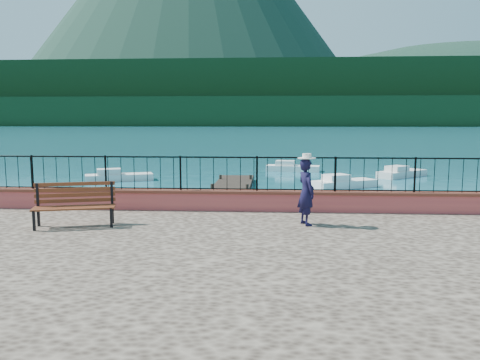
# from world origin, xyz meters

# --- Properties ---
(ground) EXTENTS (2000.00, 2000.00, 0.00)m
(ground) POSITION_xyz_m (0.00, 0.00, 0.00)
(ground) COLOR #19596B
(ground) RESTS_ON ground
(parapet) EXTENTS (28.00, 0.46, 0.58)m
(parapet) POSITION_xyz_m (0.00, 3.70, 1.49)
(parapet) COLOR #C85148
(parapet) RESTS_ON promenade
(railing) EXTENTS (27.00, 0.05, 0.95)m
(railing) POSITION_xyz_m (0.00, 3.70, 2.25)
(railing) COLOR black
(railing) RESTS_ON parapet
(dock) EXTENTS (2.00, 16.00, 0.30)m
(dock) POSITION_xyz_m (-2.00, 12.00, 0.15)
(dock) COLOR #2D231C
(dock) RESTS_ON ground
(far_forest) EXTENTS (900.00, 60.00, 18.00)m
(far_forest) POSITION_xyz_m (0.00, 300.00, 9.00)
(far_forest) COLOR black
(far_forest) RESTS_ON ground
(foothills) EXTENTS (900.00, 120.00, 44.00)m
(foothills) POSITION_xyz_m (0.00, 360.00, 22.00)
(foothills) COLOR black
(foothills) RESTS_ON ground
(companion_hill) EXTENTS (448.00, 384.00, 180.00)m
(companion_hill) POSITION_xyz_m (220.00, 560.00, 0.00)
(companion_hill) COLOR #142D23
(companion_hill) RESTS_ON ground
(park_bench) EXTENTS (2.01, 1.10, 1.06)m
(park_bench) POSITION_xyz_m (-4.67, 1.38, 1.52)
(park_bench) COLOR black
(park_bench) RESTS_ON promenade
(person) EXTENTS (0.59, 0.71, 1.65)m
(person) POSITION_xyz_m (0.97, 1.95, 2.02)
(person) COLOR black
(person) RESTS_ON promenade
(hat) EXTENTS (0.44, 0.44, 0.12)m
(hat) POSITION_xyz_m (0.97, 1.95, 2.91)
(hat) COLOR white
(hat) RESTS_ON person
(boat_0) EXTENTS (4.29, 1.89, 0.80)m
(boat_0) POSITION_xyz_m (-4.57, 10.27, 0.40)
(boat_0) COLOR silver
(boat_0) RESTS_ON ground
(boat_1) EXTENTS (4.13, 3.43, 0.80)m
(boat_1) POSITION_xyz_m (0.70, 8.56, 0.40)
(boat_1) COLOR silver
(boat_1) RESTS_ON ground
(boat_2) EXTENTS (3.92, 2.96, 0.80)m
(boat_2) POSITION_xyz_m (4.24, 16.93, 0.40)
(boat_2) COLOR white
(boat_2) RESTS_ON ground
(boat_3) EXTENTS (4.29, 2.69, 0.80)m
(boat_3) POSITION_xyz_m (-9.39, 19.04, 0.40)
(boat_3) COLOR silver
(boat_3) RESTS_ON ground
(boat_4) EXTENTS (4.05, 1.87, 0.80)m
(boat_4) POSITION_xyz_m (1.75, 25.37, 0.40)
(boat_4) COLOR white
(boat_4) RESTS_ON ground
(boat_5) EXTENTS (3.81, 3.51, 0.80)m
(boat_5) POSITION_xyz_m (8.89, 22.29, 0.40)
(boat_5) COLOR silver
(boat_5) RESTS_ON ground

